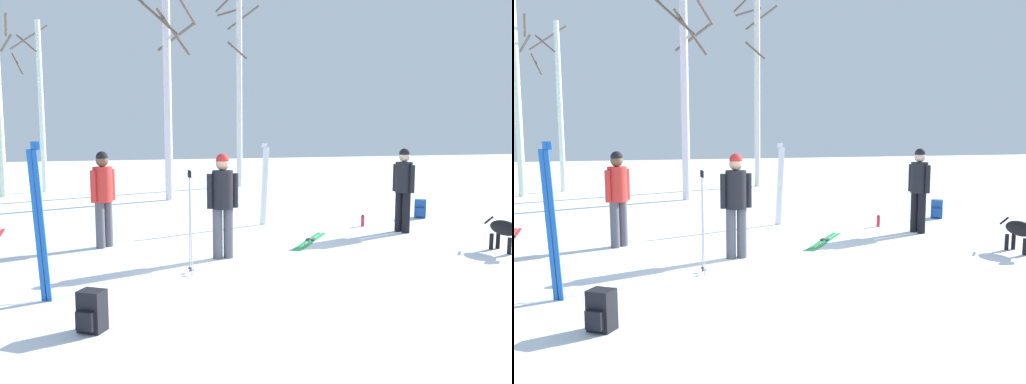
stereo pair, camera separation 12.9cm
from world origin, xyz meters
TOP-DOWN VIEW (x-y plane):
  - ground_plane at (0.00, 0.00)m, footprint 60.00×60.00m
  - person_0 at (-2.69, 3.08)m, footprint 0.42×0.37m
  - person_1 at (3.18, 2.84)m, footprint 0.34×0.49m
  - person_2 at (-0.82, 1.71)m, footprint 0.52×0.34m
  - dog at (3.95, 0.81)m, footprint 0.28×0.89m
  - ski_pair_planted_0 at (0.71, 4.44)m, footprint 0.21×0.05m
  - ski_pair_planted_1 at (-3.42, 0.20)m, footprint 0.22×0.10m
  - ski_pair_lying_0 at (1.02, 2.51)m, footprint 1.17×1.41m
  - ski_poles_0 at (-1.48, 0.91)m, footprint 0.07×0.23m
  - backpack_0 at (4.54, 4.27)m, footprint 0.34×0.34m
  - backpack_2 at (-2.81, -0.99)m, footprint 0.33×0.34m
  - water_bottle_0 at (2.70, 3.64)m, footprint 0.08×0.08m
  - birch_tree_1 at (-4.67, 12.28)m, footprint 1.15×1.79m
  - birch_tree_2 at (-0.82, 9.06)m, footprint 1.73×1.77m
  - birch_tree_3 at (2.09, 12.20)m, footprint 1.66×1.34m

SIDE VIEW (x-z plane):
  - ground_plane at x=0.00m, z-range 0.00..0.00m
  - ski_pair_lying_0 at x=1.02m, z-range -0.01..0.03m
  - water_bottle_0 at x=2.70m, z-range -0.01..0.24m
  - backpack_0 at x=4.54m, z-range -0.01..0.43m
  - backpack_2 at x=-2.81m, z-range -0.01..0.43m
  - dog at x=3.95m, z-range 0.10..0.67m
  - ski_poles_0 at x=-1.48m, z-range 0.05..1.57m
  - ski_pair_planted_0 at x=0.71m, z-range -0.01..1.79m
  - ski_pair_planted_1 at x=-3.42m, z-range -0.01..1.95m
  - person_0 at x=-2.69m, z-range 0.12..1.84m
  - person_1 at x=3.18m, z-range 0.12..1.84m
  - person_2 at x=-0.82m, z-range 0.12..1.84m
  - birch_tree_1 at x=-4.67m, z-range 0.15..5.78m
  - birch_tree_2 at x=-0.82m, z-range 0.15..6.97m
  - birch_tree_3 at x=2.09m, z-range 0.19..7.58m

